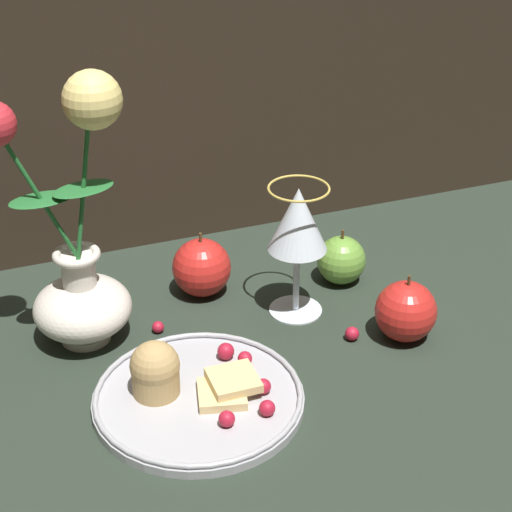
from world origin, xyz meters
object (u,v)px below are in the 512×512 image
Objects in this scene: apple_beside_vase at (406,311)px; apple_at_table_edge at (341,260)px; apple_near_glass at (202,268)px; wine_glass at (298,224)px; plate_with_pastries at (192,391)px; vase at (77,257)px.

apple_beside_vase is 1.12× the size of apple_at_table_edge.
apple_near_glass is (-0.19, 0.18, 0.00)m from apple_beside_vase.
apple_beside_vase is 0.27m from apple_near_glass.
plate_with_pastries is at bearing -144.36° from wine_glass.
vase is 1.45× the size of plate_with_pastries.
apple_near_glass reaches higher than plate_with_pastries.
wine_glass reaches higher than apple_at_table_edge.
apple_beside_vase is at bearing -42.82° from apple_near_glass.
vase is 3.85× the size of apple_beside_vase.
plate_with_pastries is 0.31m from apple_at_table_edge.
apple_at_table_edge is (-0.01, 0.14, -0.00)m from apple_beside_vase.
apple_beside_vase is (0.35, -0.13, -0.08)m from vase.
apple_beside_vase is at bearing -84.08° from apple_at_table_edge.
wine_glass is (0.26, -0.03, 0.01)m from vase.
wine_glass is at bearing 35.64° from plate_with_pastries.
apple_near_glass is 1.15× the size of apple_at_table_edge.
vase is 0.26m from wine_glass.
vase is 0.20m from plate_with_pastries.
vase is 0.35m from apple_at_table_edge.
wine_glass is 0.16m from apple_beside_vase.
apple_at_table_edge is (0.34, 0.01, -0.08)m from vase.
wine_glass is 2.24× the size of apple_at_table_edge.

